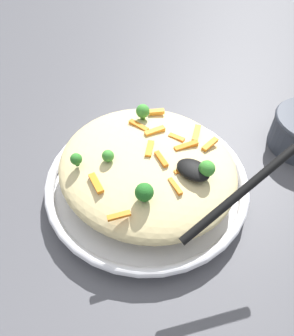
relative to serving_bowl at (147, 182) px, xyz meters
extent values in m
plane|color=#4C4C51|center=(0.00, 0.00, -0.02)|extent=(2.40, 2.40, 0.00)
cylinder|color=silver|center=(0.00, 0.00, -0.01)|extent=(0.34, 0.34, 0.02)
torus|color=silver|center=(0.00, 0.00, 0.01)|extent=(0.37, 0.37, 0.02)
torus|color=black|center=(0.00, 0.00, 0.01)|extent=(0.36, 0.36, 0.00)
ellipsoid|color=#DBC689|center=(0.00, 0.00, 0.05)|extent=(0.32, 0.29, 0.07)
cube|color=orange|center=(-0.04, -0.05, 0.08)|extent=(0.03, 0.04, 0.01)
cube|color=orange|center=(-0.04, 0.12, 0.08)|extent=(0.03, 0.03, 0.01)
cube|color=orange|center=(-0.08, 0.03, 0.08)|extent=(0.03, 0.02, 0.01)
cube|color=orange|center=(-0.07, -0.08, 0.08)|extent=(0.01, 0.04, 0.01)
cube|color=orange|center=(-0.07, -0.01, 0.08)|extent=(0.02, 0.03, 0.01)
cube|color=orange|center=(-0.03, 0.00, 0.08)|extent=(0.03, 0.02, 0.01)
cube|color=orange|center=(0.02, 0.10, 0.08)|extent=(0.04, 0.03, 0.01)
cube|color=orange|center=(0.00, -0.01, 0.08)|extent=(0.03, 0.04, 0.01)
cube|color=orange|center=(0.02, -0.05, 0.08)|extent=(0.02, 0.04, 0.01)
cube|color=orange|center=(-0.04, -0.09, 0.08)|extent=(0.03, 0.04, 0.01)
cube|color=orange|center=(0.05, -0.04, 0.08)|extent=(0.04, 0.01, 0.01)
cube|color=orange|center=(-0.02, -0.06, 0.08)|extent=(0.03, 0.01, 0.01)
cube|color=orange|center=(0.05, -0.10, 0.08)|extent=(0.03, 0.03, 0.01)
cylinder|color=#205B1C|center=(-0.05, 0.07, 0.08)|extent=(0.01, 0.01, 0.01)
sphere|color=#236B23|center=(-0.05, 0.07, 0.09)|extent=(0.03, 0.03, 0.03)
cylinder|color=#377928|center=(-0.10, -0.02, 0.08)|extent=(0.01, 0.01, 0.01)
sphere|color=#3D8E33|center=(-0.10, -0.02, 0.09)|extent=(0.03, 0.03, 0.03)
cylinder|color=#377928|center=(0.06, -0.07, 0.08)|extent=(0.01, 0.01, 0.01)
sphere|color=#3D8E33|center=(0.06, -0.07, 0.09)|extent=(0.03, 0.03, 0.03)
cylinder|color=#377928|center=(0.04, 0.05, 0.08)|extent=(0.01, 0.01, 0.01)
sphere|color=#3D8E33|center=(0.04, 0.05, 0.09)|extent=(0.02, 0.02, 0.02)
cylinder|color=#296820|center=(0.08, 0.09, 0.08)|extent=(0.01, 0.01, 0.01)
sphere|color=#2D7A28|center=(0.08, 0.09, 0.09)|extent=(0.02, 0.02, 0.02)
ellipsoid|color=black|center=(-0.08, -0.01, 0.08)|extent=(0.06, 0.04, 0.02)
cylinder|color=black|center=(-0.17, 0.02, 0.12)|extent=(0.07, 0.18, 0.09)
camera|label=1|loc=(-0.23, 0.29, 0.47)|focal=34.63mm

